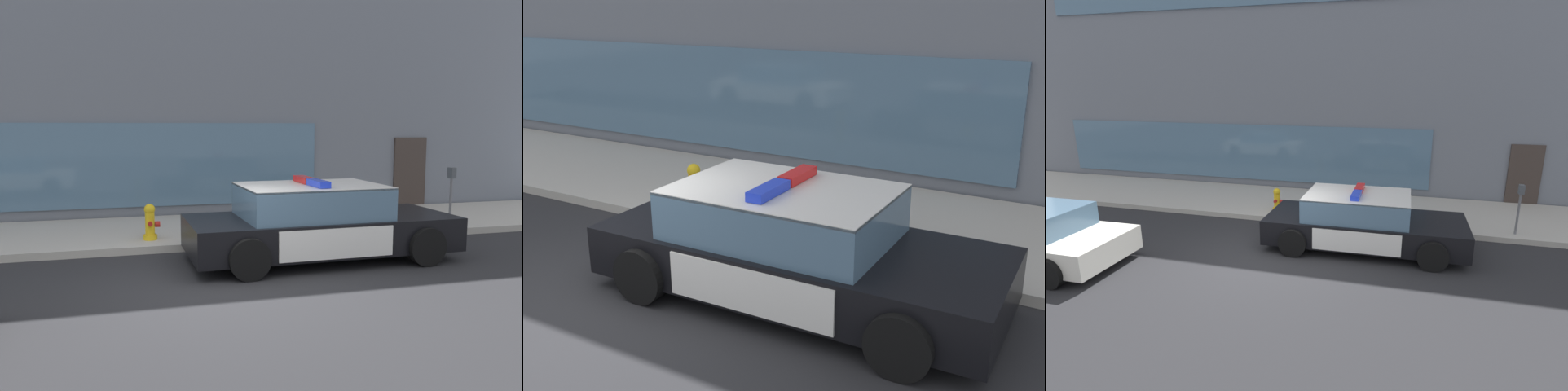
# 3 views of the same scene
# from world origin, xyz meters

# --- Properties ---
(ground) EXTENTS (48.00, 48.00, 0.00)m
(ground) POSITION_xyz_m (0.00, 0.00, 0.00)
(ground) COLOR #262628
(sidewalk) EXTENTS (48.00, 3.49, 0.15)m
(sidewalk) POSITION_xyz_m (0.00, 4.13, 0.07)
(sidewalk) COLOR #B2ADA3
(sidewalk) RESTS_ON ground
(police_cruiser) EXTENTS (4.86, 2.21, 1.49)m
(police_cruiser) POSITION_xyz_m (2.08, 1.21, 0.68)
(police_cruiser) COLOR black
(police_cruiser) RESTS_ON ground
(fire_hydrant) EXTENTS (0.34, 0.39, 0.73)m
(fire_hydrant) POSITION_xyz_m (-0.80, 3.02, 0.50)
(fire_hydrant) COLOR gold
(fire_hydrant) RESTS_ON sidewalk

